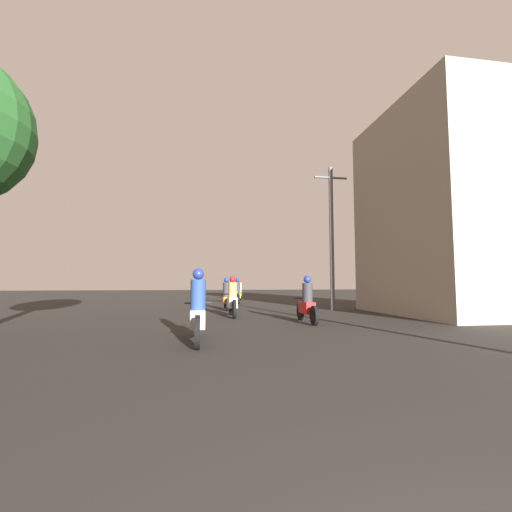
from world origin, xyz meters
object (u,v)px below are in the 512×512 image
motorcycle_silver (198,313)px  utility_pole_far (332,234)px  building_right_near (451,212)px  motorcycle_green (239,292)px  motorcycle_red (307,304)px  motorcycle_yellow (237,293)px  motorcycle_white (232,300)px  motorcycle_orange (226,297)px

motorcycle_silver → utility_pole_far: 10.20m
building_right_near → utility_pole_far: bearing=146.4°
motorcycle_silver → utility_pole_far: (6.08, 7.66, 2.90)m
motorcycle_silver → motorcycle_green: motorcycle_silver is taller
motorcycle_red → utility_pole_far: utility_pole_far is taller
motorcycle_silver → motorcycle_yellow: 13.81m
motorcycle_red → motorcycle_white: size_ratio=0.94×
motorcycle_white → motorcycle_green: (1.61, 12.16, -0.01)m
motorcycle_red → motorcycle_orange: size_ratio=1.11×
motorcycle_green → building_right_near: bearing=-68.6°
motorcycle_yellow → building_right_near: bearing=-50.3°
motorcycle_silver → utility_pole_far: bearing=55.2°
motorcycle_red → motorcycle_green: bearing=91.0°
motorcycle_silver → motorcycle_white: size_ratio=1.00×
motorcycle_orange → motorcycle_yellow: bearing=78.1°
motorcycle_white → motorcycle_yellow: bearing=83.2°
building_right_near → motorcycle_silver: bearing=-154.1°
motorcycle_green → utility_pole_far: size_ratio=0.29×
motorcycle_green → building_right_near: building_right_near is taller
motorcycle_red → utility_pole_far: bearing=58.4°
motorcycle_silver → motorcycle_red: 4.59m
motorcycle_white → motorcycle_yellow: size_ratio=1.10×
motorcycle_white → utility_pole_far: 6.08m
motorcycle_orange → utility_pole_far: bearing=-11.5°
utility_pole_far → motorcycle_red: bearing=-120.5°
motorcycle_green → building_right_near: 15.05m
motorcycle_red → utility_pole_far: (2.68, 4.57, 2.93)m
motorcycle_red → motorcycle_orange: bearing=110.1°
utility_pole_far → motorcycle_orange: bearing=168.5°
motorcycle_silver → utility_pole_far: utility_pole_far is taller
motorcycle_green → motorcycle_white: bearing=-106.2°
motorcycle_red → utility_pole_far: size_ratio=0.30×
motorcycle_red → motorcycle_yellow: 10.58m
motorcycle_orange → motorcycle_silver: bearing=-98.1°
motorcycle_green → building_right_near: (7.33, -12.65, 3.58)m
motorcycle_red → motorcycle_silver: bearing=-138.8°
motorcycle_orange → utility_pole_far: (4.84, -0.99, 2.93)m
motorcycle_green → motorcycle_orange: bearing=-108.9°
motorcycle_white → motorcycle_green: bearing=83.1°
motorcycle_yellow → motorcycle_green: motorcycle_yellow is taller
motorcycle_silver → motorcycle_green: (2.85, 17.58, -0.03)m
motorcycle_silver → motorcycle_red: size_ratio=1.06×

